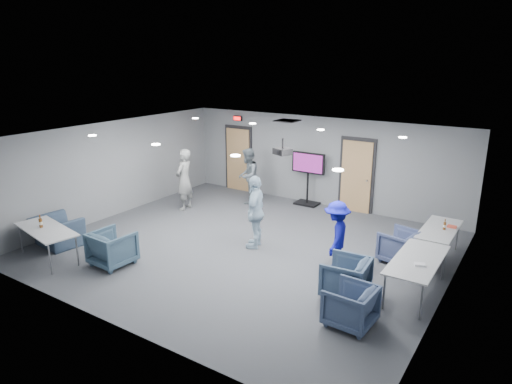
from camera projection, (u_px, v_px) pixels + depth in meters
The scene contains 29 objects.
floor at pixel (246, 247), 11.02m from camera, with size 9.00×9.00×0.00m, color #393C41.
ceiling at pixel (246, 136), 10.24m from camera, with size 9.00×9.00×0.00m, color silver.
wall_back at pixel (320, 161), 13.84m from camera, with size 9.00×0.02×2.70m, color slate.
wall_front at pixel (108, 253), 7.42m from camera, with size 9.00×0.02×2.70m, color slate.
wall_left at pixel (116, 168), 12.98m from camera, with size 0.02×8.00×2.70m, color slate.
wall_right at pixel (451, 232), 8.28m from camera, with size 0.02×8.00×2.70m, color slate.
door_left at pixel (238, 159), 15.45m from camera, with size 1.06×0.17×2.24m.
door_right at pixel (356, 176), 13.26m from camera, with size 1.06×0.17×2.24m.
exit_sign at pixel (238, 118), 15.04m from camera, with size 0.32×0.08×0.16m.
hvac_diffuser at pixel (287, 121), 12.76m from camera, with size 0.60×0.60×0.03m, color black.
downlights at pixel (246, 136), 10.25m from camera, with size 6.18×3.78×0.02m.
person_a at pixel (184, 180), 13.48m from camera, with size 0.67×0.44×1.83m, color gray.
person_b at pixel (248, 176), 14.12m from camera, with size 0.84×0.65×1.72m, color slate.
person_c at pixel (256, 212), 10.79m from camera, with size 1.03×0.43×1.76m, color #A8C3D8.
person_d at pixel (336, 235), 9.71m from camera, with size 0.97×0.56×1.50m, color navy.
chair_right_a at pixel (401, 247), 10.09m from camera, with size 0.79×0.82×0.74m, color #3E496C.
chair_right_b at pixel (346, 277), 8.67m from camera, with size 0.82×0.84×0.77m, color #3B4D66.
chair_right_c at pixel (350, 306), 7.72m from camera, with size 0.77×0.79×0.72m, color #3D4C6A.
chair_front_a at pixel (112, 248), 9.98m from camera, with size 0.83×0.85×0.78m, color #395063.
chair_front_b at pixel (57, 232), 11.02m from camera, with size 1.07×0.94×0.70m, color #334358.
table_right_a at pixel (439, 230), 10.18m from camera, with size 0.71×1.70×0.73m.
table_right_b at pixel (417, 261), 8.65m from camera, with size 0.81×1.95×0.73m.
table_front_left at pixel (46, 231), 10.17m from camera, with size 1.90×1.08×0.73m.
bottle_front at pixel (41, 223), 10.20m from camera, with size 0.08×0.08×0.30m.
bottle_right at pixel (445, 226), 10.07m from camera, with size 0.06×0.06×0.25m.
snack_box at pixel (452, 227), 10.22m from camera, with size 0.19×0.13×0.04m, color #D64C35.
wrapper at pixel (420, 265), 8.36m from camera, with size 0.19×0.13×0.04m, color silver.
tv_stand at pixel (308, 175), 13.90m from camera, with size 1.07×0.51×1.64m.
projector at pixel (283, 151), 10.06m from camera, with size 0.44×0.41×0.36m.
Camera 1 is at (5.74, -8.41, 4.42)m, focal length 32.00 mm.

